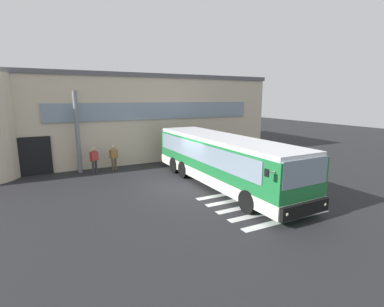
{
  "coord_description": "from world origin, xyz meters",
  "views": [
    {
      "loc": [
        -6.15,
        -13.72,
        4.78
      ],
      "look_at": [
        1.24,
        0.99,
        1.5
      ],
      "focal_mm": 26.55,
      "sensor_mm": 36.0,
      "label": 1
    }
  ],
  "objects_px": {
    "bus_main_foreground": "(222,162)",
    "passenger_by_doorway": "(114,157)",
    "entry_support_column": "(77,133)",
    "passenger_near_column": "(94,159)",
    "safety_bollard_yellow": "(172,162)"
  },
  "relations": [
    {
      "from": "entry_support_column",
      "to": "bus_main_foreground",
      "type": "xyz_separation_m",
      "value": [
        6.69,
        -6.43,
        -1.25
      ]
    },
    {
      "from": "bus_main_foreground",
      "to": "passenger_by_doorway",
      "type": "distance_m",
      "value": 7.54
    },
    {
      "from": "passenger_near_column",
      "to": "entry_support_column",
      "type": "bearing_deg",
      "value": 140.01
    },
    {
      "from": "entry_support_column",
      "to": "passenger_by_doorway",
      "type": "xyz_separation_m",
      "value": [
        2.06,
        -0.5,
        -1.66
      ]
    },
    {
      "from": "entry_support_column",
      "to": "passenger_by_doorway",
      "type": "relative_size",
      "value": 3.09
    },
    {
      "from": "entry_support_column",
      "to": "safety_bollard_yellow",
      "type": "distance_m",
      "value": 6.31
    },
    {
      "from": "passenger_near_column",
      "to": "passenger_by_doorway",
      "type": "bearing_deg",
      "value": 7.48
    },
    {
      "from": "bus_main_foreground",
      "to": "passenger_by_doorway",
      "type": "xyz_separation_m",
      "value": [
        -4.63,
        5.93,
        -0.41
      ]
    },
    {
      "from": "entry_support_column",
      "to": "passenger_by_doorway",
      "type": "height_order",
      "value": "entry_support_column"
    },
    {
      "from": "bus_main_foreground",
      "to": "passenger_by_doorway",
      "type": "relative_size",
      "value": 6.77
    },
    {
      "from": "entry_support_column",
      "to": "passenger_near_column",
      "type": "bearing_deg",
      "value": -39.99
    },
    {
      "from": "bus_main_foreground",
      "to": "safety_bollard_yellow",
      "type": "bearing_deg",
      "value": 102.65
    },
    {
      "from": "safety_bollard_yellow",
      "to": "passenger_near_column",
      "type": "bearing_deg",
      "value": 166.84
    },
    {
      "from": "bus_main_foreground",
      "to": "passenger_near_column",
      "type": "height_order",
      "value": "bus_main_foreground"
    },
    {
      "from": "safety_bollard_yellow",
      "to": "passenger_by_doorway",
      "type": "bearing_deg",
      "value": 160.04
    }
  ]
}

